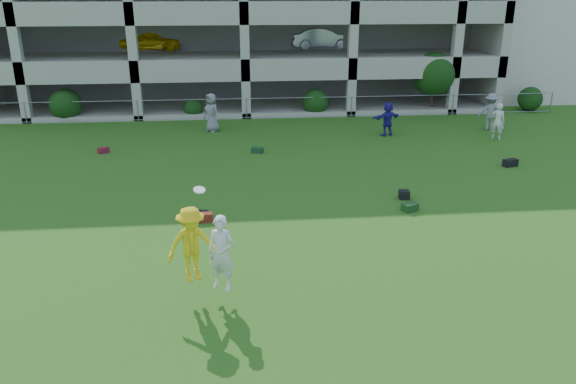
{
  "coord_description": "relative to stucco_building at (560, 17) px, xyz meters",
  "views": [
    {
      "loc": [
        -0.69,
        -12.3,
        7.04
      ],
      "look_at": [
        0.79,
        3.0,
        1.4
      ],
      "focal_mm": 35.0,
      "sensor_mm": 36.0,
      "label": 1
    }
  ],
  "objects": [
    {
      "name": "bag_green_g",
      "position": [
        -22.71,
        -15.94,
        -4.88
      ],
      "size": [
        0.58,
        0.47,
        0.25
      ],
      "primitive_type": "cube",
      "rotation": [
        0.0,
        0.0,
        -0.4
      ],
      "color": "#12331D",
      "rests_on": "ground"
    },
    {
      "name": "parking_garage",
      "position": [
        -23.0,
        -0.3,
        1.01
      ],
      "size": [
        30.0,
        14.0,
        12.0
      ],
      "color": "#9E998C",
      "rests_on": "ground"
    },
    {
      "name": "shrub_row",
      "position": [
        -18.41,
        -8.3,
        -3.49
      ],
      "size": [
        34.38,
        2.52,
        3.5
      ],
      "color": "#163D11",
      "rests_on": "ground"
    },
    {
      "name": "stucco_building",
      "position": [
        0.0,
        0.0,
        0.0
      ],
      "size": [
        16.0,
        14.0,
        10.0
      ],
      "primitive_type": "cube",
      "color": "beige",
      "rests_on": "ground"
    },
    {
      "name": "bag_green_c",
      "position": [
        -17.96,
        -23.39,
        -4.87
      ],
      "size": [
        0.6,
        0.53,
        0.26
      ],
      "primitive_type": "cube",
      "rotation": [
        0.0,
        0.0,
        0.43
      ],
      "color": "#133414",
      "rests_on": "ground"
    },
    {
      "name": "bag_red_f",
      "position": [
        -29.61,
        -15.3,
        -4.88
      ],
      "size": [
        0.53,
        0.5,
        0.24
      ],
      "primitive_type": "cube",
      "rotation": [
        0.0,
        0.0,
        0.65
      ],
      "color": "maroon",
      "rests_on": "ground"
    },
    {
      "name": "bag_black_e",
      "position": [
        -12.32,
        -18.99,
        -4.85
      ],
      "size": [
        0.66,
        0.46,
        0.3
      ],
      "primitive_type": "cube",
      "rotation": [
        0.0,
        0.0,
        0.29
      ],
      "color": "black",
      "rests_on": "ground"
    },
    {
      "name": "bystander_e",
      "position": [
        -10.92,
        -14.61,
        -4.12
      ],
      "size": [
        0.77,
        0.73,
        1.77
      ],
      "primitive_type": "imported",
      "rotation": [
        0.0,
        0.0,
        2.46
      ],
      "color": "silver",
      "rests_on": "ground"
    },
    {
      "name": "fence",
      "position": [
        -23.0,
        -9.0,
        -4.39
      ],
      "size": [
        36.06,
        0.06,
        1.2
      ],
      "color": "gray",
      "rests_on": "ground"
    },
    {
      "name": "crate_d",
      "position": [
        -17.83,
        -22.27,
        -4.85
      ],
      "size": [
        0.38,
        0.38,
        0.3
      ],
      "primitive_type": "cube",
      "rotation": [
        0.0,
        0.0,
        -0.1
      ],
      "color": "black",
      "rests_on": "ground"
    },
    {
      "name": "frisbee_contest",
      "position": [
        -24.6,
        -28.41,
        -3.62
      ],
      "size": [
        1.75,
        1.06,
        2.49
      ],
      "color": "yellow",
      "rests_on": "ground"
    },
    {
      "name": "bystander_f",
      "position": [
        -10.5,
        -12.79,
        -4.05
      ],
      "size": [
        1.37,
        0.99,
        1.91
      ],
      "primitive_type": "imported",
      "rotation": [
        0.0,
        0.0,
        2.89
      ],
      "color": "gray",
      "rests_on": "ground"
    },
    {
      "name": "ground",
      "position": [
        -23.0,
        -28.0,
        -5.0
      ],
      "size": [
        100.0,
        100.0,
        0.0
      ],
      "primitive_type": "plane",
      "color": "#235114",
      "rests_on": "ground"
    },
    {
      "name": "bystander_d",
      "position": [
        -16.09,
        -13.44,
        -4.15
      ],
      "size": [
        1.65,
        1.04,
        1.7
      ],
      "primitive_type": "imported",
      "rotation": [
        0.0,
        0.0,
        3.52
      ],
      "color": "#281F90",
      "rests_on": "ground"
    },
    {
      "name": "bag_black_b",
      "position": [
        -24.86,
        -23.3,
        -4.89
      ],
      "size": [
        0.44,
        0.32,
        0.22
      ],
      "primitive_type": "cube",
      "rotation": [
        0.0,
        0.0,
        -0.19
      ],
      "color": "black",
      "rests_on": "ground"
    },
    {
      "name": "bag_red_a",
      "position": [
        -24.77,
        -23.66,
        -4.86
      ],
      "size": [
        0.58,
        0.36,
        0.28
      ],
      "primitive_type": "cube",
      "rotation": [
        0.0,
        0.0,
        0.12
      ],
      "color": "#601015",
      "rests_on": "ground"
    },
    {
      "name": "bystander_c",
      "position": [
        -24.85,
        -11.73,
        -4.02
      ],
      "size": [
        1.12,
        1.12,
        1.96
      ],
      "primitive_type": "imported",
      "rotation": [
        0.0,
        0.0,
        -0.8
      ],
      "color": "gray",
      "rests_on": "ground"
    }
  ]
}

